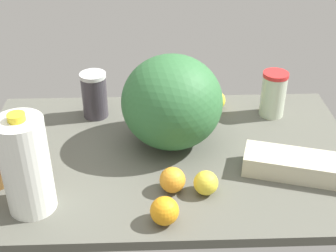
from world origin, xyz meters
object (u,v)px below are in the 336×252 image
(egg_carton, at_px, (300,166))
(orange_near_front, at_px, (164,211))
(lemon_beside_bowl, at_px, (206,183))
(lime_loose, at_px, (156,97))
(orange_far_back, at_px, (172,180))
(milk_jug, at_px, (26,166))
(tumbler_cup, at_px, (273,94))
(watermelon, at_px, (172,102))
(lemon_by_jug, at_px, (216,100))
(shaker_bottle, at_px, (94,95))

(egg_carton, relative_size, orange_near_front, 4.31)
(lemon_beside_bowl, bearing_deg, orange_near_front, -136.26)
(lime_loose, distance_m, orange_near_front, 0.64)
(orange_far_back, xyz_separation_m, lime_loose, (-0.04, 0.51, -0.01))
(milk_jug, xyz_separation_m, orange_near_front, (0.35, -0.07, -0.10))
(milk_jug, bearing_deg, lime_loose, 58.78)
(tumbler_cup, xyz_separation_m, orange_near_front, (-0.40, -0.54, -0.04))
(watermelon, height_order, lemon_by_jug, watermelon)
(milk_jug, height_order, lemon_by_jug, milk_jug)
(tumbler_cup, bearing_deg, orange_far_back, -132.18)
(orange_far_back, relative_size, lemon_beside_bowl, 1.06)
(egg_carton, relative_size, milk_jug, 1.12)
(watermelon, xyz_separation_m, tumbler_cup, (0.36, 0.17, -0.07))
(tumbler_cup, relative_size, lime_loose, 3.16)
(shaker_bottle, relative_size, lemon_beside_bowl, 2.38)
(tumbler_cup, bearing_deg, egg_carton, -89.49)
(lemon_beside_bowl, bearing_deg, orange_far_back, 171.36)
(watermelon, bearing_deg, orange_near_front, -95.34)
(watermelon, bearing_deg, orange_far_back, -92.05)
(watermelon, xyz_separation_m, orange_near_front, (-0.03, -0.37, -0.11))
(watermelon, relative_size, orange_near_front, 4.20)
(lemon_by_jug, relative_size, lemon_beside_bowl, 1.01)
(lime_loose, height_order, orange_near_front, orange_near_front)
(watermelon, distance_m, orange_far_back, 0.27)
(milk_jug, bearing_deg, orange_far_back, 8.03)
(shaker_bottle, bearing_deg, tumbler_cup, -1.37)
(watermelon, bearing_deg, shaker_bottle, 145.50)
(orange_near_front, bearing_deg, lemon_by_jug, 70.72)
(egg_carton, xyz_separation_m, lemon_by_jug, (-0.20, 0.40, 0.00))
(lemon_by_jug, xyz_separation_m, lemon_beside_bowl, (-0.09, -0.47, -0.00))
(shaker_bottle, bearing_deg, lime_loose, 20.71)
(tumbler_cup, relative_size, lemon_by_jug, 2.35)
(shaker_bottle, height_order, milk_jug, milk_jug)
(lime_loose, relative_size, lemon_beside_bowl, 0.75)
(shaker_bottle, distance_m, lime_loose, 0.24)
(lime_loose, bearing_deg, watermelon, -80.06)
(tumbler_cup, xyz_separation_m, shaker_bottle, (-0.63, 0.02, 0.00))
(shaker_bottle, bearing_deg, lemon_by_jug, 4.06)
(lemon_by_jug, bearing_deg, egg_carton, -63.56)
(egg_carton, distance_m, shaker_bottle, 0.73)
(milk_jug, distance_m, orange_near_front, 0.37)
(orange_far_back, bearing_deg, lemon_by_jug, 68.70)
(milk_jug, bearing_deg, lemon_by_jug, 42.56)
(lemon_by_jug, height_order, lime_loose, lemon_by_jug)
(tumbler_cup, xyz_separation_m, lemon_beside_bowl, (-0.28, -0.43, -0.05))
(watermelon, relative_size, milk_jug, 1.10)
(lemon_by_jug, bearing_deg, shaker_bottle, -175.94)
(milk_jug, relative_size, lemon_beside_bowl, 4.17)
(tumbler_cup, height_order, lime_loose, tumbler_cup)
(watermelon, relative_size, egg_carton, 0.97)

